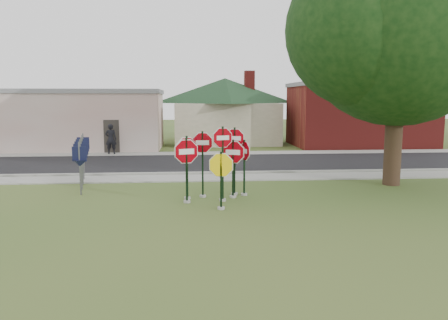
{
  "coord_description": "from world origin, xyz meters",
  "views": [
    {
      "loc": [
        -0.91,
        -13.88,
        3.6
      ],
      "look_at": [
        0.34,
        2.0,
        1.34
      ],
      "focal_mm": 35.0,
      "sensor_mm": 36.0,
      "label": 1
    }
  ],
  "objects": [
    {
      "name": "stop_sign_center",
      "position": [
        0.22,
        1.11,
        1.68
      ],
      "size": [
        0.95,
        0.26,
        2.73
      ],
      "color": "gray",
      "rests_on": "ground"
    },
    {
      "name": "route_sign_row",
      "position": [
        -5.4,
        4.5,
        1.22
      ],
      "size": [
        1.43,
        4.63,
        2.0
      ],
      "color": "#59595E",
      "rests_on": "ground"
    },
    {
      "name": "stop_sign_right",
      "position": [
        0.64,
        1.61,
        1.36
      ],
      "size": [
        1.08,
        0.42,
        2.25
      ],
      "color": "gray",
      "rests_on": "ground"
    },
    {
      "name": "ground",
      "position": [
        0.0,
        0.0,
        0.0
      ],
      "size": [
        120.0,
        120.0,
        0.0
      ],
      "primitive_type": "plane",
      "color": "#395720",
      "rests_on": "ground"
    },
    {
      "name": "sidewalk_near",
      "position": [
        0.0,
        5.5,
        0.03
      ],
      "size": [
        60.0,
        1.6,
        0.06
      ],
      "primitive_type": "cube",
      "color": "gray",
      "rests_on": "ground"
    },
    {
      "name": "curb",
      "position": [
        0.0,
        6.5,
        0.07
      ],
      "size": [
        60.0,
        0.2,
        0.14
      ],
      "primitive_type": "cube",
      "color": "gray",
      "rests_on": "ground"
    },
    {
      "name": "stop_sign_far_right",
      "position": [
        1.09,
        1.96,
        1.3
      ],
      "size": [
        0.41,
        0.93,
        2.18
      ],
      "color": "gray",
      "rests_on": "ground"
    },
    {
      "name": "pedestrian",
      "position": [
        -5.92,
        14.27,
        1.02
      ],
      "size": [
        0.7,
        0.46,
        1.93
      ],
      "primitive_type": "imported",
      "rotation": [
        0.0,
        0.0,
        3.14
      ],
      "color": "black",
      "rests_on": "sidewalk_far"
    },
    {
      "name": "sidewalk_far",
      "position": [
        0.0,
        14.3,
        0.03
      ],
      "size": [
        60.0,
        1.6,
        0.06
      ],
      "primitive_type": "cube",
      "color": "gray",
      "rests_on": "ground"
    },
    {
      "name": "stop_sign_far_left",
      "position": [
        -1.02,
        1.51,
        1.48
      ],
      "size": [
        1.02,
        0.56,
        2.4
      ],
      "color": "gray",
      "rests_on": "ground"
    },
    {
      "name": "stop_sign_back_right",
      "position": [
        0.74,
        2.06,
        1.62
      ],
      "size": [
        0.97,
        0.25,
        2.63
      ],
      "color": "gray",
      "rests_on": "ground"
    },
    {
      "name": "bg_tree_right",
      "position": [
        22.0,
        26.0,
        5.58
      ],
      "size": [
        5.6,
        5.6,
        8.4
      ],
      "color": "black",
      "rests_on": "ground"
    },
    {
      "name": "stop_sign_back_left",
      "position": [
        -0.45,
        1.79,
        1.56
      ],
      "size": [
        1.03,
        0.24,
        2.53
      ],
      "color": "gray",
      "rests_on": "ground"
    },
    {
      "name": "stop_sign_left",
      "position": [
        -1.03,
        0.97,
        1.46
      ],
      "size": [
        1.12,
        0.37,
        2.38
      ],
      "color": "gray",
      "rests_on": "ground"
    },
    {
      "name": "building_house",
      "position": [
        2.0,
        22.0,
        3.65
      ],
      "size": [
        11.6,
        11.6,
        6.2
      ],
      "color": "beige",
      "rests_on": "ground"
    },
    {
      "name": "oak_tree",
      "position": [
        7.5,
        3.5,
        6.55
      ],
      "size": [
        11.79,
        11.19,
        10.65
      ],
      "color": "black",
      "rests_on": "ground"
    },
    {
      "name": "building_brick",
      "position": [
        12.0,
        18.5,
        2.4
      ],
      "size": [
        10.2,
        6.2,
        4.75
      ],
      "color": "maroon",
      "rests_on": "ground"
    },
    {
      "name": "building_stucco",
      "position": [
        -9.0,
        18.0,
        2.15
      ],
      "size": [
        12.2,
        6.2,
        4.2
      ],
      "color": "silver",
      "rests_on": "ground"
    },
    {
      "name": "road",
      "position": [
        0.0,
        10.0,
        0.02
      ],
      "size": [
        60.0,
        7.0,
        0.04
      ],
      "primitive_type": "cube",
      "color": "black",
      "rests_on": "ground"
    },
    {
      "name": "stop_sign_yellow",
      "position": [
        0.09,
        -0.04,
        1.18
      ],
      "size": [
        1.08,
        0.24,
        2.01
      ],
      "color": "gray",
      "rests_on": "ground"
    }
  ]
}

